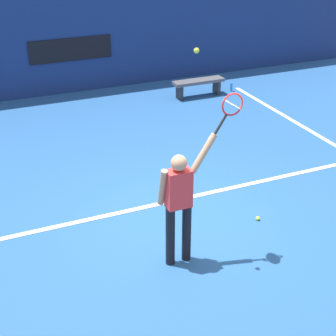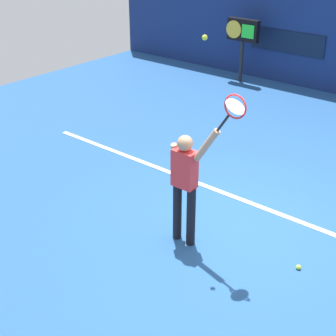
# 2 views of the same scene
# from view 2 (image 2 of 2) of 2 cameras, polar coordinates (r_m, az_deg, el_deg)

# --- Properties ---
(ground_plane) EXTENTS (18.00, 18.00, 0.00)m
(ground_plane) POSITION_cam_2_polar(r_m,az_deg,el_deg) (7.99, 8.52, -6.22)
(ground_plane) COLOR #23518C
(sponsor_banner_portside) EXTENTS (2.20, 0.03, 0.60)m
(sponsor_banner_portside) POSITION_cam_2_polar(r_m,az_deg,el_deg) (14.60, 13.38, 13.77)
(sponsor_banner_portside) COLOR #0C1933
(court_baseline) EXTENTS (10.00, 0.10, 0.01)m
(court_baseline) POSITION_cam_2_polar(r_m,az_deg,el_deg) (8.43, 10.65, -4.45)
(court_baseline) COLOR white
(court_baseline) RESTS_ON ground_plane
(tennis_player) EXTENTS (0.79, 0.31, 1.92)m
(tennis_player) POSITION_cam_2_polar(r_m,az_deg,el_deg) (7.00, 1.96, -1.45)
(tennis_player) COLOR black
(tennis_player) RESTS_ON ground_plane
(tennis_racket) EXTENTS (0.47, 0.27, 0.60)m
(tennis_racket) POSITION_cam_2_polar(r_m,az_deg,el_deg) (6.11, 7.50, 6.73)
(tennis_racket) COLOR black
(tennis_ball) EXTENTS (0.07, 0.07, 0.07)m
(tennis_ball) POSITION_cam_2_polar(r_m,az_deg,el_deg) (6.19, 4.20, 14.59)
(tennis_ball) COLOR #CCE033
(scoreboard_clock) EXTENTS (0.96, 0.20, 1.75)m
(scoreboard_clock) POSITION_cam_2_polar(r_m,az_deg,el_deg) (14.51, 8.50, 14.95)
(scoreboard_clock) COLOR black
(scoreboard_clock) RESTS_ON ground_plane
(spare_ball) EXTENTS (0.07, 0.07, 0.07)m
(spare_ball) POSITION_cam_2_polar(r_m,az_deg,el_deg) (7.19, 14.62, -10.86)
(spare_ball) COLOR #CCE033
(spare_ball) RESTS_ON ground_plane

